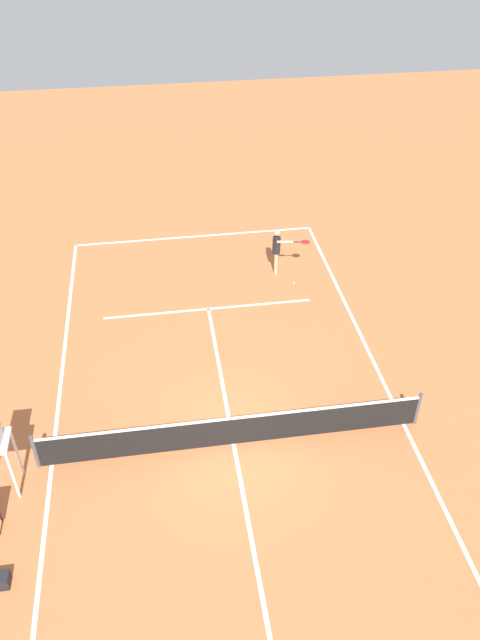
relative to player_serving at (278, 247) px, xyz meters
The scene contains 5 objects.
ground_plane 8.22m from the player_serving, 70.89° to the left, with size 60.00×60.00×0.00m, color #C66B3D.
court_lines 8.22m from the player_serving, 70.89° to the left, with size 9.23×21.42×0.01m.
tennis_net 8.17m from the player_serving, 70.89° to the left, with size 9.83×0.10×1.07m.
player_serving is the anchor object (origin of this frame).
tennis_ball 1.36m from the player_serving, 118.06° to the left, with size 0.07×0.07×0.07m, color #CCE033.
Camera 1 is at (1.45, 10.68, 12.33)m, focal length 35.14 mm.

